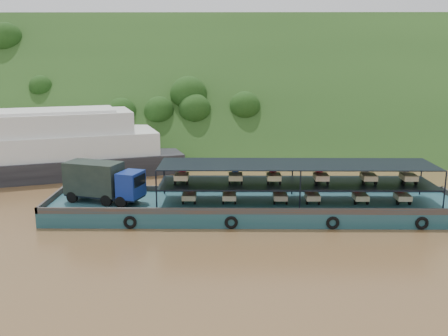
{
  "coord_description": "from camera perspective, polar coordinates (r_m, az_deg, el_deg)",
  "views": [
    {
      "loc": [
        -1.61,
        -42.21,
        13.4
      ],
      "look_at": [
        -2.0,
        3.0,
        3.2
      ],
      "focal_mm": 40.0,
      "sensor_mm": 36.0,
      "label": 1
    }
  ],
  "objects": [
    {
      "name": "passenger_ferry",
      "position": [
        60.48,
        -22.87,
        2.04
      ],
      "size": [
        37.92,
        21.07,
        7.48
      ],
      "rotation": [
        0.0,
        0.0,
        0.34
      ],
      "color": "black",
      "rests_on": "ground"
    },
    {
      "name": "cargo_barge",
      "position": [
        42.71,
        2.03,
        -3.97
      ],
      "size": [
        35.0,
        7.18,
        4.61
      ],
      "color": "#15444A",
      "rests_on": "ground"
    },
    {
      "name": "ground",
      "position": [
        44.31,
        2.56,
        -4.9
      ],
      "size": [
        160.0,
        160.0,
        0.0
      ],
      "primitive_type": "plane",
      "color": "brown",
      "rests_on": "ground"
    },
    {
      "name": "hillside",
      "position": [
        79.36,
        1.65,
        2.99
      ],
      "size": [
        140.0,
        39.6,
        39.6
      ],
      "primitive_type": "cube",
      "rotation": [
        0.79,
        0.0,
        0.0
      ],
      "color": "#1D3915",
      "rests_on": "ground"
    }
  ]
}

